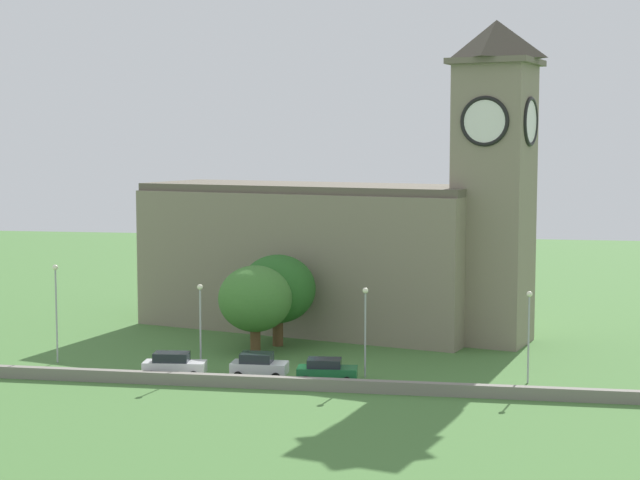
% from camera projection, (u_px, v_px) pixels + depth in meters
% --- Properties ---
extents(ground_plane, '(200.00, 200.00, 0.00)m').
position_uv_depth(ground_plane, '(334.00, 341.00, 91.17)').
color(ground_plane, '#477538').
extents(church, '(38.39, 20.12, 28.09)m').
position_uv_depth(church, '(342.00, 244.00, 96.16)').
color(church, gray).
rests_on(church, ground).
extents(quay_barrier, '(51.59, 0.70, 0.88)m').
position_uv_depth(quay_barrier, '(295.00, 383.00, 73.53)').
color(quay_barrier, gray).
rests_on(quay_barrier, ground).
extents(car_white, '(4.81, 2.42, 1.89)m').
position_uv_depth(car_white, '(174.00, 365.00, 77.31)').
color(car_white, silver).
rests_on(car_white, ground).
extents(car_silver, '(4.23, 2.36, 1.93)m').
position_uv_depth(car_silver, '(259.00, 366.00, 76.93)').
color(car_silver, silver).
rests_on(car_silver, ground).
extents(car_green, '(4.58, 2.57, 1.72)m').
position_uv_depth(car_green, '(327.00, 370.00, 75.89)').
color(car_green, '#1E6B38').
rests_on(car_green, ground).
extents(streetlamp_west_end, '(0.44, 0.44, 7.94)m').
position_uv_depth(streetlamp_west_end, '(56.00, 299.00, 81.97)').
color(streetlamp_west_end, '#9EA0A5').
rests_on(streetlamp_west_end, ground).
extents(streetlamp_west_mid, '(0.44, 0.44, 6.79)m').
position_uv_depth(streetlamp_west_mid, '(200.00, 313.00, 79.00)').
color(streetlamp_west_mid, '#9EA0A5').
rests_on(streetlamp_west_mid, ground).
extents(streetlamp_central, '(0.44, 0.44, 6.83)m').
position_uv_depth(streetlamp_central, '(365.00, 317.00, 76.93)').
color(streetlamp_central, '#9EA0A5').
rests_on(streetlamp_central, ground).
extents(streetlamp_east_mid, '(0.44, 0.44, 6.83)m').
position_uv_depth(streetlamp_east_mid, '(529.00, 322.00, 75.12)').
color(streetlamp_east_mid, '#9EA0A5').
rests_on(streetlamp_east_mid, ground).
extents(tree_riverside_east, '(6.60, 6.60, 7.97)m').
position_uv_depth(tree_riverside_east, '(278.00, 289.00, 88.82)').
color(tree_riverside_east, brown).
rests_on(tree_riverside_east, ground).
extents(tree_riverside_west, '(6.18, 6.18, 7.41)m').
position_uv_depth(tree_riverside_west, '(255.00, 299.00, 85.75)').
color(tree_riverside_west, brown).
rests_on(tree_riverside_west, ground).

